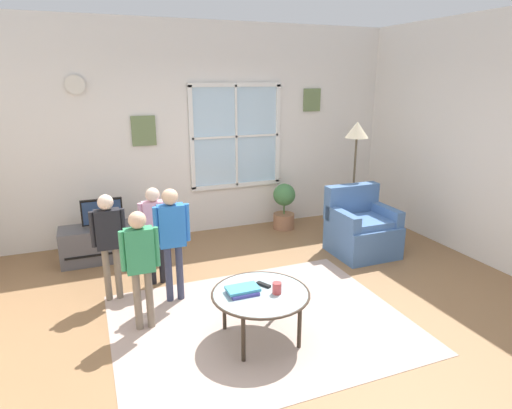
% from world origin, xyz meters
% --- Properties ---
extents(ground_plane, '(6.59, 5.95, 0.02)m').
position_xyz_m(ground_plane, '(0.00, 0.00, -0.01)').
color(ground_plane, olive).
extents(back_wall, '(5.99, 0.17, 2.98)m').
position_xyz_m(back_wall, '(0.02, 2.73, 1.49)').
color(back_wall, silver).
rests_on(back_wall, ground_plane).
extents(area_rug, '(2.70, 2.15, 0.01)m').
position_xyz_m(area_rug, '(-0.11, -0.04, 0.00)').
color(area_rug, tan).
rests_on(area_rug, ground_plane).
extents(tv_stand, '(1.07, 0.43, 0.44)m').
position_xyz_m(tv_stand, '(-1.38, 2.08, 0.22)').
color(tv_stand, '#4C4C51').
rests_on(tv_stand, ground_plane).
extents(television, '(0.49, 0.08, 0.35)m').
position_xyz_m(television, '(-1.38, 2.08, 0.63)').
color(television, '#4C4C4C').
rests_on(television, tv_stand).
extents(armchair, '(0.76, 0.74, 0.87)m').
position_xyz_m(armchair, '(1.75, 1.07, 0.33)').
color(armchair, '#476B9E').
rests_on(armchair, ground_plane).
extents(coffee_table, '(0.86, 0.86, 0.45)m').
position_xyz_m(coffee_table, '(-0.21, -0.26, 0.42)').
color(coffee_table, '#99B2B7').
rests_on(coffee_table, ground_plane).
extents(book_stack, '(0.28, 0.20, 0.05)m').
position_xyz_m(book_stack, '(-0.35, -0.21, 0.47)').
color(book_stack, '#434098').
rests_on(book_stack, coffee_table).
extents(cup, '(0.08, 0.08, 0.10)m').
position_xyz_m(cup, '(-0.08, -0.32, 0.50)').
color(cup, '#BF3F3F').
rests_on(cup, coffee_table).
extents(remote_near_books, '(0.10, 0.14, 0.02)m').
position_xyz_m(remote_near_books, '(-0.13, -0.15, 0.46)').
color(remote_near_books, black).
rests_on(remote_near_books, coffee_table).
extents(person_green_shirt, '(0.34, 0.15, 1.13)m').
position_xyz_m(person_green_shirt, '(-1.14, 0.28, 0.71)').
color(person_green_shirt, '#726656').
rests_on(person_green_shirt, ground_plane).
extents(person_black_shirt, '(0.34, 0.15, 1.13)m').
position_xyz_m(person_black_shirt, '(-1.36, 0.96, 0.71)').
color(person_black_shirt, '#726656').
rests_on(person_black_shirt, ground_plane).
extents(person_blue_shirt, '(0.36, 0.16, 1.20)m').
position_xyz_m(person_blue_shirt, '(-0.77, 0.71, 0.75)').
color(person_blue_shirt, '#333851').
rests_on(person_blue_shirt, ground_plane).
extents(person_pink_shirt, '(0.33, 0.15, 1.11)m').
position_xyz_m(person_pink_shirt, '(-0.87, 1.16, 0.69)').
color(person_pink_shirt, black).
rests_on(person_pink_shirt, ground_plane).
extents(potted_plant_by_window, '(0.33, 0.33, 0.70)m').
position_xyz_m(potted_plant_by_window, '(1.23, 2.32, 0.37)').
color(potted_plant_by_window, '#9E6B4C').
rests_on(potted_plant_by_window, ground_plane).
extents(floor_lamp, '(0.32, 0.32, 1.65)m').
position_xyz_m(floor_lamp, '(2.00, 1.66, 1.38)').
color(floor_lamp, black).
rests_on(floor_lamp, ground_plane).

